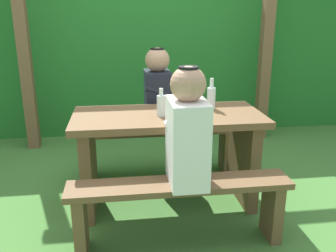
{
  "coord_description": "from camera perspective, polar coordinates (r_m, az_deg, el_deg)",
  "views": [
    {
      "loc": [
        -0.35,
        -2.59,
        1.46
      ],
      "look_at": [
        0.0,
        0.0,
        0.64
      ],
      "focal_mm": 39.36,
      "sensor_mm": 36.0,
      "label": 1
    }
  ],
  "objects": [
    {
      "name": "person_white_shirt",
      "position": [
        2.19,
        3.0,
        -0.79
      ],
      "size": [
        0.25,
        0.35,
        0.72
      ],
      "color": "white",
      "rests_on": "bench_near"
    },
    {
      "name": "person_black_coat",
      "position": [
        3.23,
        -1.61,
        5.2
      ],
      "size": [
        0.25,
        0.35,
        0.72
      ],
      "color": "black",
      "rests_on": "bench_far"
    },
    {
      "name": "bench_near",
      "position": [
        2.36,
        1.83,
        -11.44
      ],
      "size": [
        1.4,
        0.24,
        0.44
      ],
      "color": "brown",
      "rests_on": "ground_plane"
    },
    {
      "name": "hedge_backdrop",
      "position": [
        4.79,
        -3.52,
        11.24
      ],
      "size": [
        6.4,
        0.78,
        1.89
      ],
      "primitive_type": "cube",
      "color": "#226B26",
      "rests_on": "ground_plane"
    },
    {
      "name": "pergola_post_right",
      "position": [
        4.38,
        15.0,
        12.32
      ],
      "size": [
        0.12,
        0.12,
        2.23
      ],
      "primitive_type": "cube",
      "color": "brown",
      "rests_on": "ground_plane"
    },
    {
      "name": "ground_plane",
      "position": [
        3.0,
        0.0,
        -11.71
      ],
      "size": [
        12.0,
        12.0,
        0.0
      ],
      "primitive_type": "plane",
      "color": "#3F7130"
    },
    {
      "name": "bottle_right",
      "position": [
        2.64,
        -1.07,
        3.29
      ],
      "size": [
        0.06,
        0.06,
        0.2
      ],
      "color": "silver",
      "rests_on": "picnic_table"
    },
    {
      "name": "bench_far",
      "position": [
        3.37,
        -1.26,
        -2.41
      ],
      "size": [
        1.4,
        0.24,
        0.44
      ],
      "color": "brown",
      "rests_on": "ground_plane"
    },
    {
      "name": "drinking_glass",
      "position": [
        2.81,
        1.09,
        3.37
      ],
      "size": [
        0.07,
        0.07,
        0.09
      ],
      "primitive_type": "cylinder",
      "color": "silver",
      "rests_on": "picnic_table"
    },
    {
      "name": "pergola_post_left",
      "position": [
        4.17,
        -21.47,
        11.49
      ],
      "size": [
        0.12,
        0.12,
        2.23
      ],
      "primitive_type": "cube",
      "color": "brown",
      "rests_on": "ground_plane"
    },
    {
      "name": "bottle_left",
      "position": [
        2.86,
        6.7,
        4.47
      ],
      "size": [
        0.07,
        0.07,
        0.24
      ],
      "color": "silver",
      "rests_on": "picnic_table"
    },
    {
      "name": "picnic_table",
      "position": [
        2.79,
        0.0,
        -2.74
      ],
      "size": [
        1.4,
        0.64,
        0.73
      ],
      "color": "brown",
      "rests_on": "ground_plane"
    },
    {
      "name": "bottle_center",
      "position": [
        2.68,
        4.22,
        3.6
      ],
      "size": [
        0.07,
        0.07,
        0.22
      ],
      "color": "silver",
      "rests_on": "picnic_table"
    }
  ]
}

